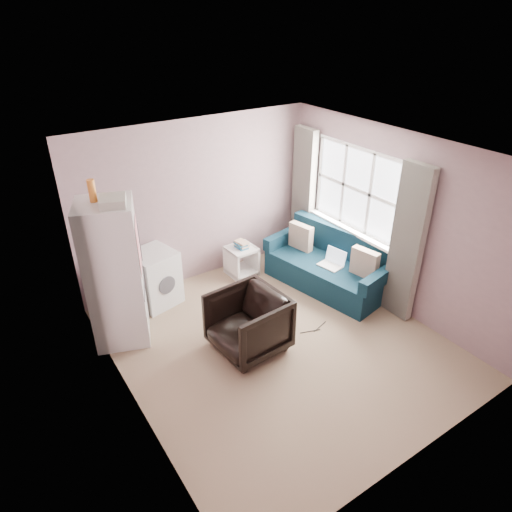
{
  "coord_description": "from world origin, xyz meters",
  "views": [
    {
      "loc": [
        -2.81,
        -3.7,
        3.86
      ],
      "look_at": [
        0.05,
        0.6,
        1.0
      ],
      "focal_mm": 32.0,
      "sensor_mm": 36.0,
      "label": 1
    }
  ],
  "objects_px": {
    "side_table": "(242,259)",
    "sofa": "(330,266)",
    "armchair": "(248,321)",
    "washing_machine": "(154,277)",
    "fridge": "(114,274)"
  },
  "relations": [
    {
      "from": "sofa",
      "to": "side_table",
      "type": "bearing_deg",
      "value": 122.89
    },
    {
      "from": "fridge",
      "to": "side_table",
      "type": "xyz_separation_m",
      "value": [
        2.14,
        0.5,
        -0.69
      ]
    },
    {
      "from": "fridge",
      "to": "washing_machine",
      "type": "relative_size",
      "value": 2.63
    },
    {
      "from": "side_table",
      "to": "sofa",
      "type": "bearing_deg",
      "value": -45.99
    },
    {
      "from": "washing_machine",
      "to": "sofa",
      "type": "bearing_deg",
      "value": -36.12
    },
    {
      "from": "sofa",
      "to": "washing_machine",
      "type": "bearing_deg",
      "value": 146.12
    },
    {
      "from": "armchair",
      "to": "sofa",
      "type": "xyz_separation_m",
      "value": [
        1.88,
        0.59,
        -0.11
      ]
    },
    {
      "from": "armchair",
      "to": "washing_machine",
      "type": "height_order",
      "value": "armchair"
    },
    {
      "from": "fridge",
      "to": "armchair",
      "type": "bearing_deg",
      "value": -21.6
    },
    {
      "from": "washing_machine",
      "to": "side_table",
      "type": "xyz_separation_m",
      "value": [
        1.47,
        -0.01,
        -0.15
      ]
    },
    {
      "from": "fridge",
      "to": "sofa",
      "type": "relative_size",
      "value": 1.05
    },
    {
      "from": "washing_machine",
      "to": "sofa",
      "type": "xyz_separation_m",
      "value": [
        2.44,
        -1.03,
        -0.11
      ]
    },
    {
      "from": "side_table",
      "to": "sofa",
      "type": "xyz_separation_m",
      "value": [
        0.98,
        -1.01,
        0.04
      ]
    },
    {
      "from": "side_table",
      "to": "sofa",
      "type": "height_order",
      "value": "sofa"
    },
    {
      "from": "fridge",
      "to": "washing_machine",
      "type": "xyz_separation_m",
      "value": [
        0.67,
        0.51,
        -0.54
      ]
    }
  ]
}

